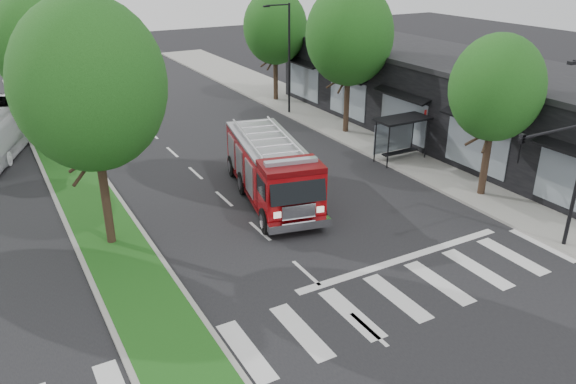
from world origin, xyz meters
name	(u,v)px	position (x,y,z in m)	size (l,w,h in m)	color
ground	(306,273)	(0.00, 0.00, 0.00)	(140.00, 140.00, 0.00)	black
sidewalk_right	(395,146)	(12.50, 10.00, 0.07)	(5.00, 80.00, 0.15)	gray
median	(64,158)	(-6.00, 18.00, 0.08)	(3.00, 50.00, 0.15)	gray
storefront_row	(452,100)	(17.00, 10.00, 2.50)	(8.00, 30.00, 5.00)	black
bus_shelter	(400,127)	(11.20, 8.15, 2.04)	(3.20, 1.60, 2.61)	black
tree_right_near	(496,88)	(11.50, 2.00, 5.51)	(4.40, 4.40, 8.05)	black
tree_right_mid	(350,35)	(11.50, 14.00, 6.49)	(5.60, 5.60, 9.72)	black
tree_right_far	(275,27)	(11.50, 24.00, 5.84)	(5.00, 5.00, 8.73)	black
tree_median_near	(90,85)	(-6.00, 6.00, 6.81)	(5.80, 5.80, 10.16)	black
tree_median_far	(40,43)	(-6.00, 20.00, 6.49)	(5.60, 5.60, 9.72)	black
streetlight_right_near	(572,145)	(9.61, -3.50, 4.67)	(4.08, 0.22, 8.00)	black
streetlight_right_far	(287,54)	(10.35, 20.00, 4.48)	(2.11, 0.20, 8.00)	black
fire_engine	(271,169)	(2.14, 6.94, 1.53)	(4.61, 9.57, 3.19)	#550407
city_bus	(0,130)	(-9.02, 21.11, 1.38)	(2.33, 9.94, 2.77)	white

